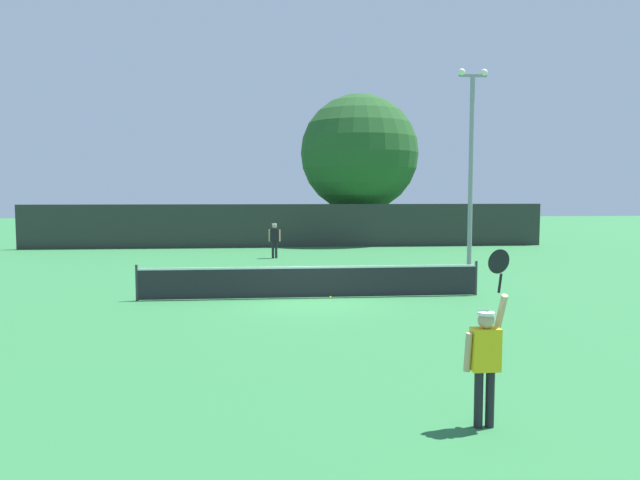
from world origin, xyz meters
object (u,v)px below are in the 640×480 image
light_pole (471,158)px  parked_car_near (319,228)px  parked_car_mid (427,226)px  large_tree (359,154)px  tennis_ball (330,297)px  player_receiving (274,237)px  player_serving (486,351)px

light_pole → parked_car_near: light_pole is taller
parked_car_mid → large_tree: bearing=-149.4°
tennis_ball → player_receiving: bearing=97.5°
player_receiving → parked_car_near: parked_car_near is taller
light_pole → parked_car_mid: light_pole is taller
player_receiving → tennis_ball: bearing=97.5°
tennis_ball → light_pole: (6.17, 5.31, 4.53)m
player_serving → tennis_ball: 10.13m
player_receiving → parked_car_near: (3.28, 11.77, -0.26)m
light_pole → parked_car_mid: size_ratio=1.80×
player_receiving → tennis_ball: 11.42m
player_receiving → light_pole: bearing=142.1°
light_pole → tennis_ball: bearing=-139.3°
tennis_ball → light_pole: bearing=40.7°
player_serving → large_tree: 30.64m
light_pole → large_tree: size_ratio=0.85×
player_serving → tennis_ball: player_serving is taller
player_serving → parked_car_near: bearing=88.6°
tennis_ball → parked_car_near: (1.79, 23.05, 0.74)m
tennis_ball → parked_car_near: size_ratio=0.02×
parked_car_mid → parked_car_near: bearing=-176.4°
large_tree → player_receiving: bearing=-122.2°
tennis_ball → large_tree: size_ratio=0.01×
large_tree → parked_car_near: 6.15m
tennis_ball → parked_car_mid: bearing=68.4°
parked_car_near → large_tree: bearing=-44.0°
tennis_ball → player_serving: bearing=-84.3°
tennis_ball → parked_car_near: parked_car_near is taller
player_receiving → light_pole: size_ratio=0.21×
light_pole → parked_car_mid: (3.65, 19.47, -3.79)m
light_pole → large_tree: large_tree is taller
tennis_ball → large_tree: large_tree is taller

